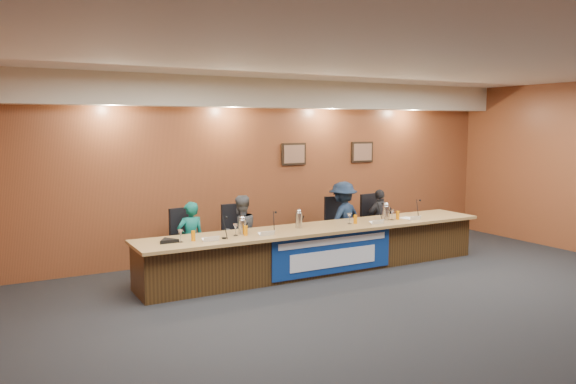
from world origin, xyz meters
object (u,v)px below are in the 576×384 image
Objects in this scene: carafe_mid at (299,220)px; office_chair_a at (189,246)px; carafe_left at (242,227)px; office_chair_c at (340,230)px; panelist_d at (380,220)px; panelist_a at (191,240)px; office_chair_d at (377,226)px; dais_body at (320,250)px; office_chair_b at (238,241)px; banner at (334,253)px; speakerphone at (168,241)px; panelist_b at (241,233)px; carafe_right at (386,213)px; panelist_c at (343,219)px.

office_chair_a is at bearing 155.25° from carafe_mid.
carafe_left is at bearing -63.80° from office_chair_a.
panelist_d is at bearing 3.33° from office_chair_c.
panelist_a is 2.90m from office_chair_c.
panelist_a is at bearing 173.21° from office_chair_d.
office_chair_b is (-1.12, 0.77, 0.13)m from dais_body.
office_chair_a is 3.76m from office_chair_d.
office_chair_d is at bearing 178.93° from panelist_a.
speakerphone reaches higher than banner.
panelist_b is 3.93× the size of speakerphone.
speakerphone reaches higher than office_chair_c.
carafe_mid is 1.72m from carafe_right.
office_chair_d is (1.78, 1.18, 0.10)m from banner.
panelist_c is at bearing 172.16° from panelist_b.
carafe_left is (-1.39, 0.42, 0.48)m from banner.
panelist_d is (1.78, 0.67, 0.24)m from dais_body.
panelist_c is 2.41m from carafe_left.
office_chair_d is (0.86, 0.10, -0.21)m from panelist_c.
panelist_a is 2.52× the size of office_chair_d.
panelist_d reaches higher than carafe_left.
speakerphone is (-1.44, -0.81, 0.30)m from office_chair_b.
carafe_left reaches higher than banner.
carafe_left is at bearing 129.05° from panelist_a.
panelist_b is at bearing 163.89° from carafe_right.
office_chair_a is 2.19× the size of carafe_left.
panelist_d reaches higher than carafe_mid.
office_chair_b is 2.89m from office_chair_d.
carafe_mid is at bearing -169.45° from office_chair_d.
dais_body reaches higher than office_chair_d.
office_chair_a is (-0.86, 0.10, -0.15)m from panelist_b.
carafe_left is at bearing -107.49° from office_chair_b.
panelist_c reaches higher than carafe_mid.
panelist_b is at bearing 149.20° from dais_body.
office_chair_c is (2.90, 0.00, 0.00)m from office_chair_a.
panelist_c is at bearing 16.03° from carafe_left.
banner is 1.45m from panelist_c.
panelist_a reaches higher than dais_body.
dais_body is 0.42m from banner.
office_chair_d is at bearing 23.35° from dais_body.
office_chair_b is at bearing -175.98° from panelist_a.
speakerphone is at bearing -148.53° from office_chair_b.
carafe_right is at bearing 57.48° from panelist_d.
dais_body reaches higher than office_chair_c.
carafe_mid reaches higher than office_chair_d.
panelist_c reaches higher than office_chair_d.
panelist_d reaches higher than carafe_right.
dais_body is 25.06× the size of carafe_right.
dais_body is 18.75× the size of speakerphone.
panelist_d is 2.48× the size of office_chair_d.
banner is 1.63m from office_chair_b.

